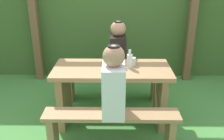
{
  "coord_description": "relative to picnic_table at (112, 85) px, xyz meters",
  "views": [
    {
      "loc": [
        0.04,
        -2.78,
        1.83
      ],
      "look_at": [
        0.0,
        0.0,
        0.7
      ],
      "focal_mm": 40.19,
      "sensor_mm": 36.0,
      "label": 1
    }
  ],
  "objects": [
    {
      "name": "pergola_post_right",
      "position": [
        1.3,
        1.34,
        0.65
      ],
      "size": [
        0.12,
        0.12,
        2.3
      ],
      "primitive_type": "cube",
      "color": "brown",
      "rests_on": "ground_plane"
    },
    {
      "name": "hedge_backdrop",
      "position": [
        0.0,
        1.91,
        0.57
      ],
      "size": [
        6.4,
        0.84,
        2.14
      ],
      "primitive_type": "cube",
      "color": "#3B5F29",
      "rests_on": "ground_plane"
    },
    {
      "name": "picnic_table",
      "position": [
        0.0,
        0.0,
        0.0
      ],
      "size": [
        1.4,
        0.64,
        0.74
      ],
      "color": "#9E7A51",
      "rests_on": "ground_plane"
    },
    {
      "name": "drinking_glass",
      "position": [
        0.25,
        0.08,
        0.28
      ],
      "size": [
        0.08,
        0.08,
        0.1
      ],
      "primitive_type": "cylinder",
      "color": "silver",
      "rests_on": "picnic_table"
    },
    {
      "name": "bottle_right",
      "position": [
        0.07,
        0.1,
        0.33
      ],
      "size": [
        0.06,
        0.06,
        0.25
      ],
      "color": "silver",
      "rests_on": "picnic_table"
    },
    {
      "name": "bottle_left",
      "position": [
        0.21,
        -0.0,
        0.32
      ],
      "size": [
        0.07,
        0.07,
        0.22
      ],
      "color": "silver",
      "rests_on": "picnic_table"
    },
    {
      "name": "cell_phone",
      "position": [
        0.1,
        -0.09,
        0.24
      ],
      "size": [
        0.08,
        0.14,
        0.01
      ],
      "primitive_type": "cube",
      "rotation": [
        0.0,
        0.0,
        -0.07
      ],
      "color": "black",
      "rests_on": "picnic_table"
    },
    {
      "name": "ground_plane",
      "position": [
        0.0,
        0.0,
        -0.5
      ],
      "size": [
        12.0,
        12.0,
        0.0
      ],
      "primitive_type": "plane",
      "color": "#468A3F"
    },
    {
      "name": "pergola_post_left",
      "position": [
        -1.3,
        1.34,
        0.65
      ],
      "size": [
        0.12,
        0.12,
        2.3
      ],
      "primitive_type": "cube",
      "color": "brown",
      "rests_on": "ground_plane"
    },
    {
      "name": "bench_near",
      "position": [
        0.0,
        -0.58,
        -0.17
      ],
      "size": [
        1.4,
        0.24,
        0.46
      ],
      "color": "#9E7A51",
      "rests_on": "ground_plane"
    },
    {
      "name": "person_white_shirt",
      "position": [
        0.02,
        -0.57,
        0.29
      ],
      "size": [
        0.25,
        0.35,
        0.72
      ],
      "color": "silver",
      "rests_on": "bench_near"
    },
    {
      "name": "bench_far",
      "position": [
        0.0,
        0.58,
        -0.17
      ],
      "size": [
        1.4,
        0.24,
        0.46
      ],
      "color": "#9E7A51",
      "rests_on": "ground_plane"
    },
    {
      "name": "person_black_coat",
      "position": [
        0.08,
        0.57,
        0.29
      ],
      "size": [
        0.25,
        0.35,
        0.72
      ],
      "color": "black",
      "rests_on": "bench_far"
    }
  ]
}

